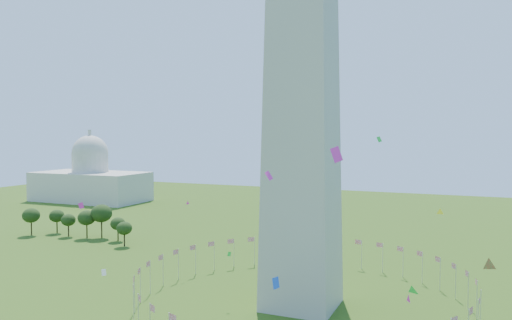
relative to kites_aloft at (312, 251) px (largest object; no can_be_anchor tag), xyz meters
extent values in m
cylinder|color=silver|center=(29.27, 27.41, -16.19)|extent=(0.24, 0.24, 9.00)
cylinder|color=silver|center=(28.66, 34.35, -16.19)|extent=(0.24, 0.24, 9.00)
cylinder|color=silver|center=(26.86, 41.09, -16.19)|extent=(0.24, 0.24, 9.00)
cylinder|color=silver|center=(23.91, 47.41, -16.19)|extent=(0.24, 0.24, 9.00)
cylinder|color=silver|center=(19.91, 53.12, -16.19)|extent=(0.24, 0.24, 9.00)
cylinder|color=silver|center=(14.98, 58.05, -16.19)|extent=(0.24, 0.24, 9.00)
cylinder|color=silver|center=(9.27, 62.05, -16.19)|extent=(0.24, 0.24, 9.00)
cylinder|color=silver|center=(2.95, 64.99, -16.19)|extent=(0.24, 0.24, 9.00)
cylinder|color=silver|center=(-3.79, 66.80, -16.19)|extent=(0.24, 0.24, 9.00)
cylinder|color=silver|center=(-10.73, 67.41, -16.19)|extent=(0.24, 0.24, 9.00)
cylinder|color=silver|center=(-17.68, 66.80, -16.19)|extent=(0.24, 0.24, 9.00)
cylinder|color=silver|center=(-24.41, 64.99, -16.19)|extent=(0.24, 0.24, 9.00)
cylinder|color=silver|center=(-30.73, 62.05, -16.19)|extent=(0.24, 0.24, 9.00)
cylinder|color=silver|center=(-36.44, 58.05, -16.19)|extent=(0.24, 0.24, 9.00)
cylinder|color=silver|center=(-41.37, 53.12, -16.19)|extent=(0.24, 0.24, 9.00)
cylinder|color=silver|center=(-45.37, 47.41, -16.19)|extent=(0.24, 0.24, 9.00)
cylinder|color=silver|center=(-48.32, 41.09, -16.19)|extent=(0.24, 0.24, 9.00)
cylinder|color=silver|center=(-50.12, 34.35, -16.19)|extent=(0.24, 0.24, 9.00)
cylinder|color=silver|center=(-50.73, 27.41, -16.19)|extent=(0.24, 0.24, 9.00)
cylinder|color=silver|center=(-50.12, 20.46, -16.19)|extent=(0.24, 0.24, 9.00)
cylinder|color=silver|center=(-48.32, 13.73, -16.19)|extent=(0.24, 0.24, 9.00)
cylinder|color=silver|center=(-45.37, 7.41, -16.19)|extent=(0.24, 0.24, 9.00)
cylinder|color=silver|center=(-41.37, 1.70, -16.19)|extent=(0.24, 0.24, 9.00)
cylinder|color=silver|center=(-36.44, -3.24, -16.19)|extent=(0.24, 0.24, 9.00)
plane|color=green|center=(17.50, 4.54, -6.61)|extent=(1.86, 1.72, 2.28)
plane|color=#CC2699|center=(11.78, -29.56, 19.07)|extent=(1.12, 2.00, 2.13)
plane|color=#CC2699|center=(-48.00, -6.72, 6.50)|extent=(0.66, 1.41, 1.55)
plane|color=#CC2699|center=(-51.47, 42.00, 0.51)|extent=(0.57, 1.34, 1.45)
plane|color=green|center=(-27.59, 21.71, -8.20)|extent=(1.27, 0.01, 1.27)
plane|color=#CC2699|center=(-9.05, 1.38, 13.44)|extent=(1.71, 1.57, 1.95)
plane|color=green|center=(9.02, 18.06, 20.32)|extent=(1.02, 1.06, 1.36)
plane|color=#CC2699|center=(16.92, 3.22, -7.87)|extent=(0.80, 1.35, 1.58)
plane|color=blue|center=(-4.94, -5.56, -5.07)|extent=(1.86, 1.44, 2.11)
plane|color=white|center=(-63.17, 17.85, -15.69)|extent=(0.68, 1.80, 1.81)
plane|color=yellow|center=(21.48, 12.19, 6.69)|extent=(1.21, 0.19, 1.20)
plane|color=red|center=(29.86, 5.69, -1.00)|extent=(2.17, 1.22, 2.06)
ellipsoid|color=#284517|center=(-139.94, 64.48, -15.18)|extent=(7.05, 7.05, 11.02)
ellipsoid|color=#284517|center=(-133.58, 72.08, -15.83)|extent=(6.23, 6.23, 9.73)
ellipsoid|color=#284517|center=(-123.83, 68.47, -16.15)|extent=(5.81, 5.81, 9.08)
ellipsoid|color=#284517|center=(-114.75, 69.02, -15.18)|extent=(7.06, 7.06, 11.03)
ellipsoid|color=#284517|center=(-109.61, 71.81, -14.05)|extent=(8.51, 8.51, 13.29)
ellipsoid|color=#284517|center=(-99.74, 69.62, -16.15)|extent=(5.81, 5.81, 9.08)
ellipsoid|color=#284517|center=(-91.54, 63.03, -16.16)|extent=(5.80, 5.80, 9.07)
camera|label=1|loc=(26.07, -87.42, 21.59)|focal=35.00mm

